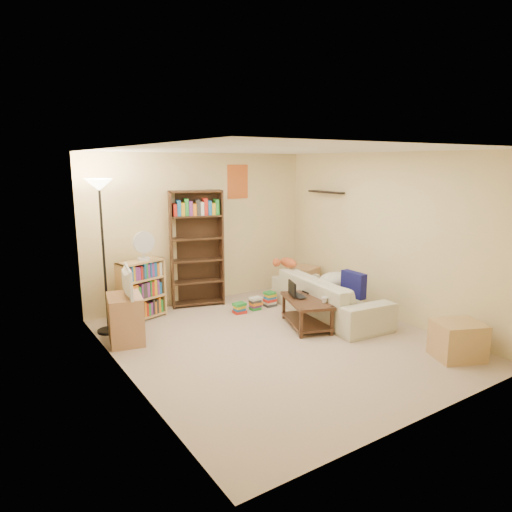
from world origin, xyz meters
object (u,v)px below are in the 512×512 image
(tall_bookshelf, at_px, (197,246))
(desk_fan, at_px, (144,245))
(end_cabinet, at_px, (458,340))
(mug, at_px, (324,300))
(sofa, at_px, (328,296))
(floor_lamp, at_px, (101,212))
(coffee_table, at_px, (307,309))
(laptop, at_px, (301,295))
(tv_stand, at_px, (126,319))
(side_table, at_px, (303,281))
(short_bookshelf, at_px, (142,290))
(tabby_cat, at_px, (286,263))
(television, at_px, (123,282))

(tall_bookshelf, relative_size, desk_fan, 4.32)
(tall_bookshelf, distance_m, end_cabinet, 4.11)
(mug, distance_m, desk_fan, 2.76)
(sofa, bearing_deg, floor_lamp, 75.60)
(end_cabinet, bearing_deg, sofa, 96.78)
(coffee_table, xyz_separation_m, laptop, (0.01, 0.16, 0.16))
(tall_bookshelf, relative_size, floor_lamp, 0.89)
(sofa, relative_size, tv_stand, 3.48)
(sofa, distance_m, side_table, 1.11)
(tall_bookshelf, xyz_separation_m, desk_fan, (-0.96, -0.21, 0.14))
(short_bookshelf, bearing_deg, tv_stand, -140.05)
(tabby_cat, distance_m, desk_fan, 2.35)
(mug, relative_size, tv_stand, 0.18)
(tabby_cat, bearing_deg, short_bookshelf, 165.80)
(tabby_cat, distance_m, floor_lamp, 3.07)
(short_bookshelf, relative_size, end_cabinet, 1.66)
(floor_lamp, distance_m, side_table, 3.71)
(side_table, bearing_deg, mug, -119.08)
(sofa, bearing_deg, tv_stand, 83.68)
(laptop, xyz_separation_m, tall_bookshelf, (-0.87, 1.65, 0.58))
(tabby_cat, bearing_deg, desk_fan, 166.56)
(laptop, distance_m, desk_fan, 2.44)
(sofa, bearing_deg, coffee_table, 115.29)
(mug, distance_m, tv_stand, 2.72)
(sofa, bearing_deg, tall_bookshelf, 48.67)
(coffee_table, bearing_deg, tall_bookshelf, 135.47)
(desk_fan, relative_size, end_cabinet, 0.81)
(coffee_table, bearing_deg, floor_lamp, 171.16)
(coffee_table, distance_m, side_table, 1.58)
(laptop, height_order, mug, mug)
(sofa, xyz_separation_m, tv_stand, (-2.98, 0.66, 0.01))
(television, height_order, short_bookshelf, television)
(television, height_order, floor_lamp, floor_lamp)
(television, bearing_deg, short_bookshelf, -21.11)
(coffee_table, distance_m, end_cabinet, 2.04)
(tabby_cat, relative_size, end_cabinet, 0.90)
(coffee_table, height_order, desk_fan, desk_fan)
(tabby_cat, height_order, floor_lamp, floor_lamp)
(tall_bookshelf, bearing_deg, short_bookshelf, -155.18)
(tabby_cat, relative_size, television, 0.75)
(short_bookshelf, bearing_deg, tabby_cat, -31.45)
(coffee_table, height_order, short_bookshelf, short_bookshelf)
(television, relative_size, tall_bookshelf, 0.35)
(sofa, height_order, tv_stand, tv_stand)
(sofa, relative_size, television, 3.34)
(mug, relative_size, end_cabinet, 0.20)
(laptop, distance_m, television, 2.52)
(sofa, distance_m, laptop, 0.61)
(end_cabinet, bearing_deg, coffee_table, 114.71)
(laptop, xyz_separation_m, television, (-2.39, 0.71, 0.40))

